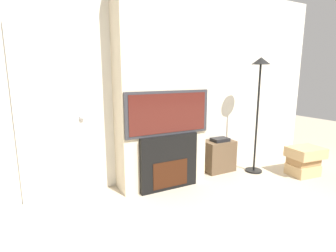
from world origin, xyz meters
TOP-DOWN VIEW (x-y plane):
  - wall_back at (0.00, 2.03)m, footprint 6.00×0.06m
  - chimney_breast at (0.00, 1.80)m, footprint 1.17×0.40m
  - fireplace at (0.00, 1.60)m, footprint 0.79×0.15m
  - television at (0.00, 1.60)m, footprint 1.15×0.07m
  - floor_lamp at (1.45, 1.51)m, footprint 0.27×0.27m
  - box_stack at (1.99, 1.06)m, footprint 0.52×0.42m
  - media_stand at (0.99, 1.80)m, footprint 0.47×0.33m
  - entry_door at (-1.28, 1.97)m, footprint 0.83×0.09m

SIDE VIEW (x-z plane):
  - box_stack at x=1.99m, z-range 0.02..0.44m
  - media_stand at x=0.99m, z-range -0.02..0.51m
  - fireplace at x=0.00m, z-range 0.00..0.72m
  - television at x=0.00m, z-range 0.72..1.28m
  - entry_door at x=-1.28m, z-range 0.00..2.03m
  - floor_lamp at x=1.45m, z-range 0.43..2.15m
  - wall_back at x=0.00m, z-range 0.00..2.70m
  - chimney_breast at x=0.00m, z-range 0.00..2.70m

